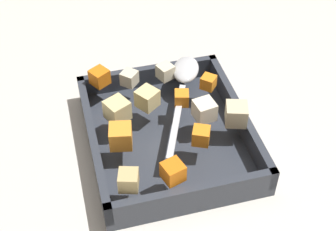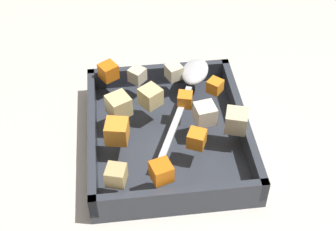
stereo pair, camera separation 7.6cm
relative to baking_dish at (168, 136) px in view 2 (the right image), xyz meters
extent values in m
plane|color=beige|center=(0.01, -0.01, -0.02)|extent=(4.00, 4.00, 0.00)
cube|color=#333842|center=(0.00, 0.00, -0.01)|extent=(0.29, 0.25, 0.01)
cube|color=#333842|center=(0.00, -0.12, 0.02)|extent=(0.29, 0.01, 0.04)
cube|color=#333842|center=(0.00, 0.12, 0.02)|extent=(0.29, 0.01, 0.04)
cube|color=#333842|center=(-0.14, 0.00, 0.02)|extent=(0.01, 0.25, 0.04)
cube|color=#333842|center=(0.14, 0.00, 0.02)|extent=(0.01, 0.25, 0.04)
cube|color=orange|center=(0.03, -0.03, 0.05)|extent=(0.03, 0.03, 0.02)
cube|color=orange|center=(-0.11, 0.02, 0.05)|extent=(0.03, 0.03, 0.03)
cube|color=orange|center=(-0.06, -0.04, 0.05)|extent=(0.03, 0.03, 0.03)
cube|color=orange|center=(-0.03, 0.08, 0.05)|extent=(0.04, 0.04, 0.03)
cube|color=orange|center=(0.12, 0.09, 0.05)|extent=(0.04, 0.04, 0.03)
cube|color=orange|center=(0.06, -0.09, 0.05)|extent=(0.03, 0.03, 0.02)
cube|color=beige|center=(0.10, -0.02, 0.05)|extent=(0.03, 0.03, 0.02)
cube|color=#E0CC89|center=(0.03, 0.08, 0.05)|extent=(0.04, 0.04, 0.03)
cube|color=beige|center=(-0.03, -0.10, 0.05)|extent=(0.04, 0.04, 0.03)
cube|color=tan|center=(-0.11, 0.09, 0.05)|extent=(0.03, 0.03, 0.03)
cube|color=#E0CC89|center=(0.04, 0.02, 0.05)|extent=(0.04, 0.04, 0.03)
cube|color=beige|center=(0.10, 0.04, 0.05)|extent=(0.03, 0.03, 0.02)
cube|color=silver|center=(-0.01, -0.06, 0.05)|extent=(0.04, 0.04, 0.03)
ellipsoid|color=silver|center=(0.10, -0.06, 0.05)|extent=(0.08, 0.07, 0.02)
cube|color=silver|center=(-0.01, -0.01, 0.04)|extent=(0.16, 0.07, 0.01)
camera|label=1|loc=(-0.53, 0.14, 0.58)|focal=52.40mm
camera|label=2|loc=(-0.55, 0.07, 0.58)|focal=52.40mm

